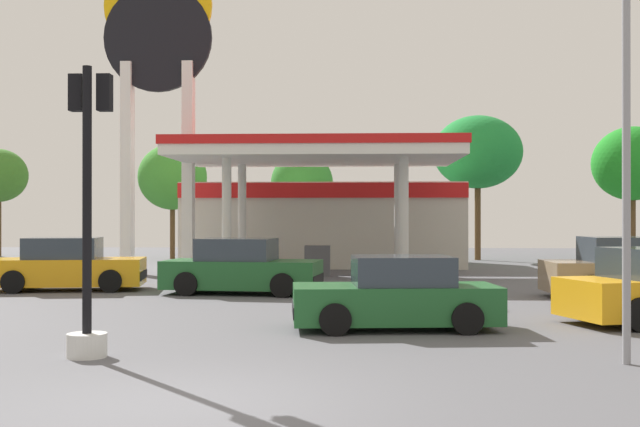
{
  "coord_description": "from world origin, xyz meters",
  "views": [
    {
      "loc": [
        1.95,
        -9.04,
        2.16
      ],
      "look_at": [
        0.68,
        17.97,
        2.25
      ],
      "focal_mm": 44.56,
      "sensor_mm": 36.0,
      "label": 1
    }
  ],
  "objects_px": {
    "car_3": "(396,296)",
    "tree_3": "(478,152)",
    "traffic_signal_0": "(88,243)",
    "corner_streetlamp": "(631,94)",
    "car_1": "(241,269)",
    "tree_1": "(173,177)",
    "tree_4": "(633,164)",
    "car_2": "(632,270)",
    "car_4": "(68,266)",
    "station_pole_sign": "(158,68)",
    "tree_2": "(302,184)"
  },
  "relations": [
    {
      "from": "station_pole_sign",
      "to": "tree_2",
      "type": "bearing_deg",
      "value": 67.97
    },
    {
      "from": "traffic_signal_0",
      "to": "tree_3",
      "type": "distance_m",
      "value": 29.33
    },
    {
      "from": "station_pole_sign",
      "to": "car_3",
      "type": "xyz_separation_m",
      "value": [
        8.22,
        -14.21,
        -7.07
      ]
    },
    {
      "from": "tree_3",
      "to": "tree_4",
      "type": "bearing_deg",
      "value": 7.52
    },
    {
      "from": "station_pole_sign",
      "to": "car_1",
      "type": "bearing_deg",
      "value": -60.29
    },
    {
      "from": "tree_2",
      "to": "car_2",
      "type": "bearing_deg",
      "value": -62.87
    },
    {
      "from": "tree_3",
      "to": "corner_streetlamp",
      "type": "xyz_separation_m",
      "value": [
        -2.0,
        -27.79,
        -1.4
      ]
    },
    {
      "from": "tree_2",
      "to": "tree_4",
      "type": "bearing_deg",
      "value": -1.61
    },
    {
      "from": "car_3",
      "to": "tree_3",
      "type": "xyz_separation_m",
      "value": [
        5.17,
        24.12,
        4.66
      ]
    },
    {
      "from": "car_4",
      "to": "traffic_signal_0",
      "type": "bearing_deg",
      "value": -68.16
    },
    {
      "from": "car_3",
      "to": "car_4",
      "type": "xyz_separation_m",
      "value": [
        -9.17,
        7.51,
        0.06
      ]
    },
    {
      "from": "tree_1",
      "to": "car_3",
      "type": "bearing_deg",
      "value": -67.62
    },
    {
      "from": "car_3",
      "to": "tree_3",
      "type": "relative_size",
      "value": 0.57
    },
    {
      "from": "car_4",
      "to": "tree_2",
      "type": "height_order",
      "value": "tree_2"
    },
    {
      "from": "car_1",
      "to": "car_3",
      "type": "height_order",
      "value": "car_1"
    },
    {
      "from": "tree_2",
      "to": "tree_4",
      "type": "height_order",
      "value": "tree_4"
    },
    {
      "from": "car_4",
      "to": "corner_streetlamp",
      "type": "xyz_separation_m",
      "value": [
        12.34,
        -11.18,
        3.2
      ]
    },
    {
      "from": "tree_4",
      "to": "corner_streetlamp",
      "type": "height_order",
      "value": "tree_4"
    },
    {
      "from": "car_1",
      "to": "car_3",
      "type": "distance_m",
      "value": 7.84
    },
    {
      "from": "traffic_signal_0",
      "to": "tree_3",
      "type": "relative_size",
      "value": 0.63
    },
    {
      "from": "car_1",
      "to": "tree_4",
      "type": "distance_m",
      "value": 25.38
    },
    {
      "from": "car_2",
      "to": "traffic_signal_0",
      "type": "relative_size",
      "value": 1.03
    },
    {
      "from": "tree_1",
      "to": "tree_4",
      "type": "height_order",
      "value": "tree_4"
    },
    {
      "from": "station_pole_sign",
      "to": "tree_3",
      "type": "xyz_separation_m",
      "value": [
        13.39,
        9.91,
        -2.41
      ]
    },
    {
      "from": "car_2",
      "to": "tree_1",
      "type": "distance_m",
      "value": 25.06
    },
    {
      "from": "car_2",
      "to": "corner_streetlamp",
      "type": "relative_size",
      "value": 0.71
    },
    {
      "from": "car_1",
      "to": "traffic_signal_0",
      "type": "height_order",
      "value": "traffic_signal_0"
    },
    {
      "from": "car_3",
      "to": "tree_1",
      "type": "height_order",
      "value": "tree_1"
    },
    {
      "from": "car_1",
      "to": "car_4",
      "type": "distance_m",
      "value": 5.25
    },
    {
      "from": "car_2",
      "to": "tree_1",
      "type": "bearing_deg",
      "value": 131.8
    },
    {
      "from": "car_3",
      "to": "tree_3",
      "type": "bearing_deg",
      "value": 77.9
    },
    {
      "from": "car_1",
      "to": "tree_2",
      "type": "xyz_separation_m",
      "value": [
        0.37,
        18.87,
        3.13
      ]
    },
    {
      "from": "car_1",
      "to": "station_pole_sign",
      "type": "bearing_deg",
      "value": 119.71
    },
    {
      "from": "car_2",
      "to": "car_4",
      "type": "relative_size",
      "value": 1.01
    },
    {
      "from": "car_2",
      "to": "tree_4",
      "type": "height_order",
      "value": "tree_4"
    },
    {
      "from": "tree_3",
      "to": "traffic_signal_0",
      "type": "bearing_deg",
      "value": -110.17
    },
    {
      "from": "car_1",
      "to": "corner_streetlamp",
      "type": "bearing_deg",
      "value": -55.57
    },
    {
      "from": "car_2",
      "to": "traffic_signal_0",
      "type": "xyz_separation_m",
      "value": [
        -11.33,
        -9.2,
        1.02
      ]
    },
    {
      "from": "car_4",
      "to": "tree_4",
      "type": "distance_m",
      "value": 28.65
    },
    {
      "from": "car_4",
      "to": "tree_3",
      "type": "distance_m",
      "value": 22.42
    },
    {
      "from": "car_4",
      "to": "tree_4",
      "type": "xyz_separation_m",
      "value": [
        22.19,
        17.65,
        4.08
      ]
    },
    {
      "from": "tree_4",
      "to": "car_4",
      "type": "bearing_deg",
      "value": -141.5
    },
    {
      "from": "car_1",
      "to": "tree_3",
      "type": "bearing_deg",
      "value": 62.24
    },
    {
      "from": "car_3",
      "to": "tree_1",
      "type": "relative_size",
      "value": 0.69
    },
    {
      "from": "car_3",
      "to": "tree_2",
      "type": "distance_m",
      "value": 26.07
    },
    {
      "from": "tree_1",
      "to": "car_2",
      "type": "bearing_deg",
      "value": -48.2
    },
    {
      "from": "traffic_signal_0",
      "to": "corner_streetlamp",
      "type": "relative_size",
      "value": 0.69
    },
    {
      "from": "tree_3",
      "to": "corner_streetlamp",
      "type": "relative_size",
      "value": 1.11
    },
    {
      "from": "tree_4",
      "to": "station_pole_sign",
      "type": "bearing_deg",
      "value": -152.73
    },
    {
      "from": "car_2",
      "to": "tree_3",
      "type": "distance_m",
      "value": 18.74
    }
  ]
}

